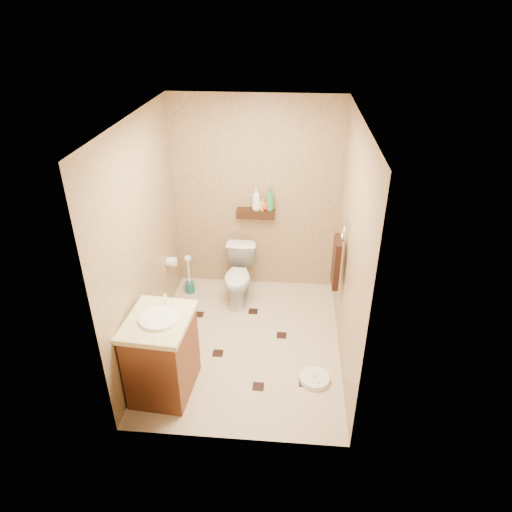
{
  "coord_description": "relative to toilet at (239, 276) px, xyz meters",
  "views": [
    {
      "loc": [
        0.44,
        -3.85,
        3.27
      ],
      "look_at": [
        0.08,
        0.25,
        0.95
      ],
      "focal_mm": 32.0,
      "sensor_mm": 36.0,
      "label": 1
    }
  ],
  "objects": [
    {
      "name": "wall_right",
      "position": [
        1.18,
        -0.83,
        0.87
      ],
      "size": [
        0.04,
        2.5,
        2.4
      ],
      "primitive_type": "cube",
      "color": "tan",
      "rests_on": "ground"
    },
    {
      "name": "wall_back",
      "position": [
        0.18,
        0.42,
        0.87
      ],
      "size": [
        2.0,
        0.04,
        2.4
      ],
      "primitive_type": "cube",
      "color": "tan",
      "rests_on": "ground"
    },
    {
      "name": "toilet",
      "position": [
        0.0,
        0.0,
        0.0
      ],
      "size": [
        0.38,
        0.65,
        0.66
      ],
      "primitive_type": "imported",
      "rotation": [
        0.0,
        0.0,
        -0.01
      ],
      "color": "white",
      "rests_on": "ground"
    },
    {
      "name": "wall_left",
      "position": [
        -0.82,
        -0.83,
        0.87
      ],
      "size": [
        0.04,
        2.5,
        2.4
      ],
      "primitive_type": "cube",
      "color": "tan",
      "rests_on": "ground"
    },
    {
      "name": "bottle_c",
      "position": [
        0.29,
        0.34,
        0.8
      ],
      "size": [
        0.1,
        0.1,
        0.13
      ],
      "primitive_type": "imported",
      "rotation": [
        0.0,
        0.0,
        1.56
      ],
      "color": "red",
      "rests_on": "wall_shelf"
    },
    {
      "name": "bottle_a",
      "position": [
        0.19,
        0.34,
        0.88
      ],
      "size": [
        0.11,
        0.11,
        0.27
      ],
      "primitive_type": "imported",
      "rotation": [
        0.0,
        0.0,
        6.26
      ],
      "color": "white",
      "rests_on": "wall_shelf"
    },
    {
      "name": "ceiling",
      "position": [
        0.18,
        -0.83,
        2.07
      ],
      "size": [
        2.0,
        2.5,
        0.02
      ],
      "primitive_type": "cube",
      "color": "white",
      "rests_on": "wall_back"
    },
    {
      "name": "vanity",
      "position": [
        -0.52,
        -1.55,
        0.09
      ],
      "size": [
        0.6,
        0.71,
        0.95
      ],
      "rotation": [
        0.0,
        0.0,
        -0.08
      ],
      "color": "brown",
      "rests_on": "ground"
    },
    {
      "name": "ground",
      "position": [
        0.18,
        -0.83,
        -0.33
      ],
      "size": [
        2.5,
        2.5,
        0.0
      ],
      "primitive_type": "plane",
      "color": "beige",
      "rests_on": "ground"
    },
    {
      "name": "towel_ring",
      "position": [
        1.09,
        -0.58,
        0.61
      ],
      "size": [
        0.12,
        0.3,
        0.76
      ],
      "color": "silver",
      "rests_on": "wall_right"
    },
    {
      "name": "floor_accents",
      "position": [
        0.23,
        -0.86,
        -0.33
      ],
      "size": [
        1.35,
        1.32,
        0.01
      ],
      "color": "black",
      "rests_on": "ground"
    },
    {
      "name": "bottle_d",
      "position": [
        0.35,
        0.34,
        0.88
      ],
      "size": [
        0.11,
        0.11,
        0.27
      ],
      "primitive_type": "imported",
      "rotation": [
        0.0,
        0.0,
        3.09
      ],
      "color": "#2E8B42",
      "rests_on": "wall_shelf"
    },
    {
      "name": "bottle_b",
      "position": [
        0.26,
        0.34,
        0.81
      ],
      "size": [
        0.1,
        0.1,
        0.15
      ],
      "primitive_type": "imported",
      "rotation": [
        0.0,
        0.0,
        0.74
      ],
      "color": "gold",
      "rests_on": "wall_shelf"
    },
    {
      "name": "wall_shelf",
      "position": [
        0.18,
        0.34,
        0.69
      ],
      "size": [
        0.46,
        0.14,
        0.1
      ],
      "primitive_type": "cube",
      "color": "#32190D",
      "rests_on": "wall_back"
    },
    {
      "name": "bathroom_scale",
      "position": [
        0.9,
        -1.34,
        -0.3
      ],
      "size": [
        0.39,
        0.39,
        0.06
      ],
      "rotation": [
        0.0,
        0.0,
        0.43
      ],
      "color": "white",
      "rests_on": "ground"
    },
    {
      "name": "toilet_paper",
      "position": [
        -0.76,
        -0.18,
        0.27
      ],
      "size": [
        0.12,
        0.11,
        0.12
      ],
      "color": "white",
      "rests_on": "wall_left"
    },
    {
      "name": "wall_front",
      "position": [
        0.18,
        -2.08,
        0.87
      ],
      "size": [
        2.0,
        0.04,
        2.4
      ],
      "primitive_type": "cube",
      "color": "tan",
      "rests_on": "ground"
    },
    {
      "name": "toilet_brush",
      "position": [
        -0.64,
        0.1,
        -0.14
      ],
      "size": [
        0.12,
        0.12,
        0.53
      ],
      "color": "#175F5C",
      "rests_on": "ground"
    }
  ]
}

